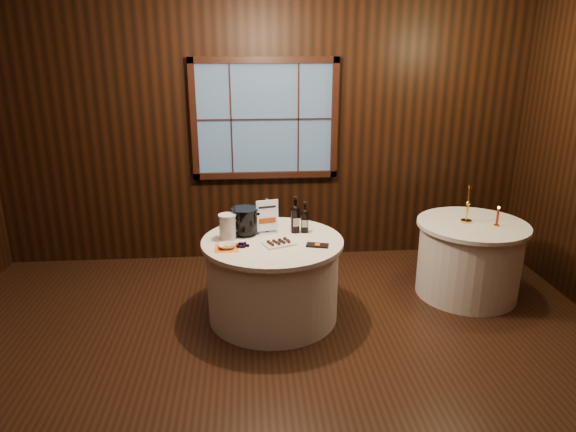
{
  "coord_description": "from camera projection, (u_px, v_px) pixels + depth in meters",
  "views": [
    {
      "loc": [
        -0.21,
        -3.31,
        2.43
      ],
      "look_at": [
        0.13,
        0.9,
        1.02
      ],
      "focal_mm": 32.0,
      "sensor_mm": 36.0,
      "label": 1
    }
  ],
  "objects": [
    {
      "name": "back_wall",
      "position": [
        265.0,
        128.0,
        5.78
      ],
      "size": [
        6.0,
        0.1,
        3.0
      ],
      "color": "black",
      "rests_on": "ground"
    },
    {
      "name": "chocolate_box",
      "position": [
        317.0,
        245.0,
        4.47
      ],
      "size": [
        0.21,
        0.14,
        0.02
      ],
      "primitive_type": "cube",
      "rotation": [
        0.0,
        0.0,
        -0.27
      ],
      "color": "black",
      "rests_on": "main_table"
    },
    {
      "name": "side_table",
      "position": [
        469.0,
        259.0,
        5.18
      ],
      "size": [
        1.08,
        1.08,
        0.77
      ],
      "color": "white",
      "rests_on": "ground"
    },
    {
      "name": "glass_pitcher",
      "position": [
        228.0,
        227.0,
        4.6
      ],
      "size": [
        0.21,
        0.16,
        0.23
      ],
      "rotation": [
        0.0,
        0.0,
        0.19
      ],
      "color": "silver",
      "rests_on": "main_table"
    },
    {
      "name": "chocolate_plate",
      "position": [
        279.0,
        243.0,
        4.5
      ],
      "size": [
        0.32,
        0.27,
        0.04
      ],
      "rotation": [
        0.0,
        0.0,
        0.39
      ],
      "color": "white",
      "rests_on": "main_table"
    },
    {
      "name": "sign_stand",
      "position": [
        267.0,
        222.0,
        4.74
      ],
      "size": [
        0.2,
        0.13,
        0.33
      ],
      "rotation": [
        0.0,
        0.0,
        0.22
      ],
      "color": "silver",
      "rests_on": "main_table"
    },
    {
      "name": "ground",
      "position": [
        280.0,
        381.0,
        3.92
      ],
      "size": [
        6.0,
        6.0,
        0.0
      ],
      "primitive_type": "plane",
      "color": "black",
      "rests_on": "ground"
    },
    {
      "name": "cracker_bowl",
      "position": [
        227.0,
        246.0,
        4.42
      ],
      "size": [
        0.15,
        0.15,
        0.04
      ],
      "primitive_type": "imported",
      "rotation": [
        0.0,
        0.0,
        0.07
      ],
      "color": "white",
      "rests_on": "orange_napkin"
    },
    {
      "name": "orange_napkin",
      "position": [
        227.0,
        248.0,
        4.43
      ],
      "size": [
        0.21,
        0.21,
        0.0
      ],
      "primitive_type": "cube",
      "rotation": [
        0.0,
        0.0,
        -0.01
      ],
      "color": "orange",
      "rests_on": "main_table"
    },
    {
      "name": "port_bottle_left",
      "position": [
        295.0,
        217.0,
        4.75
      ],
      "size": [
        0.08,
        0.09,
        0.35
      ],
      "rotation": [
        0.0,
        0.0,
        0.16
      ],
      "color": "black",
      "rests_on": "main_table"
    },
    {
      "name": "ice_bucket",
      "position": [
        245.0,
        221.0,
        4.7
      ],
      "size": [
        0.25,
        0.25,
        0.25
      ],
      "color": "black",
      "rests_on": "main_table"
    },
    {
      "name": "brass_candlestick",
      "position": [
        468.0,
        209.0,
        5.04
      ],
      "size": [
        0.11,
        0.11,
        0.38
      ],
      "color": "gold",
      "rests_on": "side_table"
    },
    {
      "name": "grape_bunch",
      "position": [
        242.0,
        245.0,
        4.44
      ],
      "size": [
        0.18,
        0.07,
        0.04
      ],
      "rotation": [
        0.0,
        0.0,
        0.01
      ],
      "color": "black",
      "rests_on": "main_table"
    },
    {
      "name": "port_bottle_right",
      "position": [
        305.0,
        219.0,
        4.76
      ],
      "size": [
        0.07,
        0.08,
        0.3
      ],
      "rotation": [
        0.0,
        0.0,
        -0.11
      ],
      "color": "black",
      "rests_on": "main_table"
    },
    {
      "name": "main_table",
      "position": [
        273.0,
        278.0,
        4.74
      ],
      "size": [
        1.28,
        1.28,
        0.77
      ],
      "color": "white",
      "rests_on": "ground"
    },
    {
      "name": "red_candle",
      "position": [
        497.0,
        218.0,
        4.94
      ],
      "size": [
        0.05,
        0.05,
        0.2
      ],
      "color": "gold",
      "rests_on": "side_table"
    }
  ]
}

